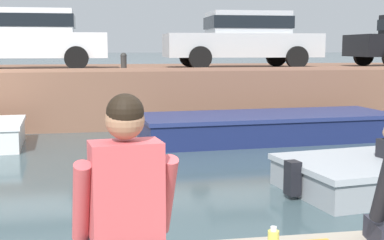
{
  "coord_description": "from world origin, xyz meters",
  "views": [
    {
      "loc": [
        -1.19,
        -3.12,
        1.98
      ],
      "look_at": [
        -0.03,
        3.32,
        1.09
      ],
      "focal_mm": 50.0,
      "sensor_mm": 36.0,
      "label": 1
    }
  ],
  "objects": [
    {
      "name": "ground_plane",
      "position": [
        0.0,
        4.74,
        0.0
      ],
      "size": [
        400.0,
        400.0,
        0.0
      ],
      "primitive_type": "plane",
      "color": "#3D5156"
    },
    {
      "name": "far_quay_wall",
      "position": [
        0.0,
        12.48,
        0.7
      ],
      "size": [
        60.0,
        6.0,
        1.41
      ],
      "primitive_type": "cube",
      "color": "brown",
      "rests_on": "ground"
    },
    {
      "name": "car_left_inner_white",
      "position": [
        -2.87,
        11.44,
        2.25
      ],
      "size": [
        4.09,
        1.95,
        1.54
      ],
      "color": "white",
      "rests_on": "far_quay_wall"
    },
    {
      "name": "car_centre_silver",
      "position": [
        2.89,
        11.44,
        2.26
      ],
      "size": [
        4.27,
        1.99,
        1.54
      ],
      "color": "#B7BABC",
      "rests_on": "far_quay_wall"
    },
    {
      "name": "person_seated_left",
      "position": [
        -1.06,
        -0.41,
        1.16
      ],
      "size": [
        0.56,
        0.57,
        0.96
      ],
      "color": "#282833",
      "rests_on": "near_quay"
    },
    {
      "name": "mooring_bollard_mid",
      "position": [
        -0.53,
        9.73,
        1.65
      ],
      "size": [
        0.15,
        0.15,
        0.44
      ],
      "color": "#2D2B28",
      "rests_on": "far_quay_wall"
    },
    {
      "name": "far_wall_coping",
      "position": [
        0.0,
        9.6,
        1.45
      ],
      "size": [
        60.0,
        0.24,
        0.08
      ],
      "primitive_type": "cube",
      "color": "#9F6C52",
      "rests_on": "far_quay_wall"
    },
    {
      "name": "boat_moored_central_navy",
      "position": [
        2.67,
        7.77,
        0.28
      ],
      "size": [
        6.53,
        2.19,
        0.57
      ],
      "color": "navy",
      "rests_on": "ground"
    }
  ]
}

